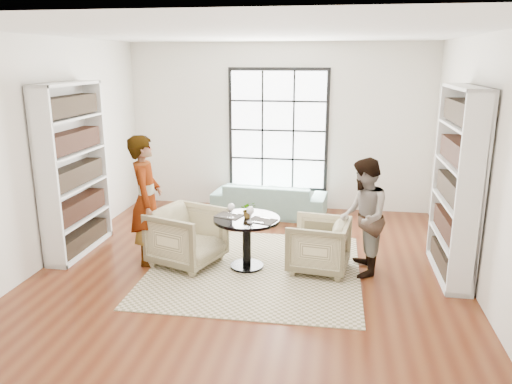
% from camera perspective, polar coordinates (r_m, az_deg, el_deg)
% --- Properties ---
extents(ground, '(6.00, 6.00, 0.00)m').
position_cam_1_polar(ground, '(6.69, -0.69, -8.89)').
color(ground, '#5B2E15').
extents(room_shell, '(6.00, 6.01, 6.00)m').
position_cam_1_polar(room_shell, '(6.81, 0.07, 2.69)').
color(room_shell, silver).
rests_on(room_shell, ground).
extents(rug, '(2.77, 2.77, 0.01)m').
position_cam_1_polar(rug, '(6.71, -0.13, -8.74)').
color(rug, '#BAA78B').
rests_on(rug, ground).
extents(pedestal_table, '(0.87, 0.87, 0.70)m').
position_cam_1_polar(pedestal_table, '(6.58, -1.07, -4.56)').
color(pedestal_table, black).
rests_on(pedestal_table, ground).
extents(sofa, '(2.04, 0.92, 0.58)m').
position_cam_1_polar(sofa, '(8.88, 1.57, -0.80)').
color(sofa, gray).
rests_on(sofa, ground).
extents(armchair_left, '(1.08, 1.07, 0.78)m').
position_cam_1_polar(armchair_left, '(6.80, -7.86, -5.08)').
color(armchair_left, tan).
rests_on(armchair_left, ground).
extents(armchair_right, '(0.86, 0.84, 0.70)m').
position_cam_1_polar(armchair_right, '(6.60, 7.15, -6.05)').
color(armchair_right, tan).
rests_on(armchair_right, ground).
extents(person_left, '(0.55, 0.72, 1.75)m').
position_cam_1_polar(person_left, '(6.83, -12.42, -0.91)').
color(person_left, gray).
rests_on(person_left, ground).
extents(person_right, '(0.59, 0.75, 1.52)m').
position_cam_1_polar(person_right, '(6.48, 12.14, -2.86)').
color(person_right, gray).
rests_on(person_right, ground).
extents(placemat_left, '(0.40, 0.35, 0.01)m').
position_cam_1_polar(placemat_left, '(6.60, -3.08, -2.72)').
color(placemat_left, '#282623').
rests_on(placemat_left, pedestal_table).
extents(placemat_right, '(0.40, 0.35, 0.01)m').
position_cam_1_polar(placemat_right, '(6.40, 0.68, -3.29)').
color(placemat_right, '#282623').
rests_on(placemat_right, pedestal_table).
extents(cutlery_left, '(0.20, 0.25, 0.01)m').
position_cam_1_polar(cutlery_left, '(6.60, -3.08, -2.66)').
color(cutlery_left, silver).
rests_on(cutlery_left, placemat_left).
extents(cutlery_right, '(0.20, 0.25, 0.01)m').
position_cam_1_polar(cutlery_right, '(6.40, 0.68, -3.23)').
color(cutlery_right, silver).
rests_on(cutlery_right, placemat_right).
extents(wine_glass_left, '(0.09, 0.09, 0.20)m').
position_cam_1_polar(wine_glass_left, '(6.47, -2.85, -1.77)').
color(wine_glass_left, silver).
rests_on(wine_glass_left, pedestal_table).
extents(wine_glass_right, '(0.10, 0.10, 0.21)m').
position_cam_1_polar(wine_glass_right, '(6.29, -0.65, -2.19)').
color(wine_glass_right, silver).
rests_on(wine_glass_right, pedestal_table).
extents(flower_centerpiece, '(0.23, 0.22, 0.22)m').
position_cam_1_polar(flower_centerpiece, '(6.50, -0.88, -2.01)').
color(flower_centerpiece, gray).
rests_on(flower_centerpiece, pedestal_table).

